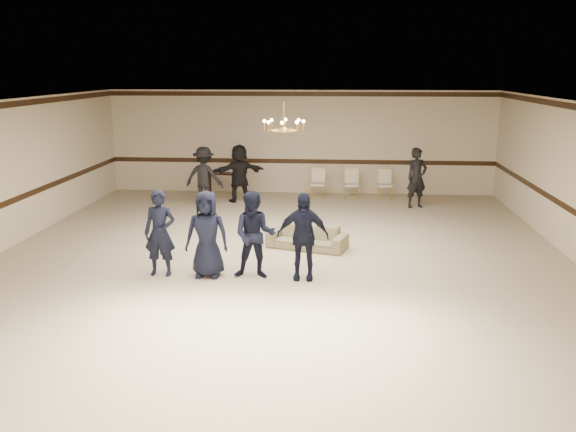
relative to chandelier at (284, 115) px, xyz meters
name	(u,v)px	position (x,y,z in m)	size (l,w,h in m)	color
room	(280,183)	(0.00, -1.00, -1.28)	(12.01, 14.01, 3.21)	#C0B393
chair_rail	(301,161)	(0.00, 5.99, -1.88)	(12.00, 0.02, 0.14)	black
crown_molding	(301,94)	(0.00, 5.99, 0.21)	(12.00, 0.02, 0.14)	black
chandelier	(284,115)	(0.00, 0.00, 0.00)	(0.94, 0.94, 0.89)	gold
boy_a	(160,233)	(-2.16, -2.23, -2.05)	(0.60, 0.40, 1.65)	black
boy_b	(207,234)	(-1.26, -2.23, -2.05)	(0.81, 0.52, 1.65)	black
boy_c	(255,235)	(-0.36, -2.23, -2.05)	(0.80, 0.63, 1.65)	black
boy_d	(303,236)	(0.54, -2.23, -2.05)	(0.97, 0.40, 1.65)	black
settee	(307,237)	(0.53, -0.22, -2.62)	(1.72, 0.67, 0.50)	#7B7052
adult_left	(204,177)	(-2.61, 3.81, -2.03)	(1.10, 0.63, 1.70)	black
adult_mid	(239,173)	(-1.71, 4.51, -2.03)	(1.57, 0.50, 1.70)	black
adult_right	(417,178)	(3.39, 4.11, -2.03)	(0.62, 0.41, 1.70)	black
banquet_chair_left	(318,184)	(0.59, 5.15, -2.43)	(0.43, 0.43, 0.89)	beige
banquet_chair_mid	(351,184)	(1.59, 5.15, -2.43)	(0.43, 0.43, 0.89)	beige
banquet_chair_right	(385,185)	(2.59, 5.15, -2.43)	(0.43, 0.43, 0.89)	beige
console_table	(222,184)	(-2.41, 5.35, -2.52)	(0.85, 0.36, 0.71)	black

